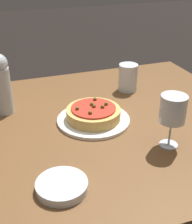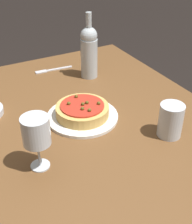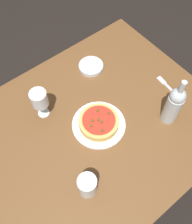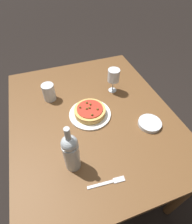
{
  "view_description": "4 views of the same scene",
  "coord_description": "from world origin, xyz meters",
  "views": [
    {
      "loc": [
        -0.34,
        -0.95,
        1.36
      ],
      "look_at": [
        -0.01,
        -0.02,
        0.84
      ],
      "focal_mm": 50.0,
      "sensor_mm": 36.0,
      "label": 1
    },
    {
      "loc": [
        0.89,
        -0.41,
        1.45
      ],
      "look_at": [
        0.05,
        0.04,
        0.83
      ],
      "focal_mm": 50.0,
      "sensor_mm": 36.0,
      "label": 2
    },
    {
      "loc": [
        0.39,
        0.49,
        1.97
      ],
      "look_at": [
        -0.01,
        -0.01,
        0.88
      ],
      "focal_mm": 42.0,
      "sensor_mm": 36.0,
      "label": 3
    },
    {
      "loc": [
        -0.76,
        0.23,
        1.63
      ],
      "look_at": [
        -0.06,
        -0.01,
        0.85
      ],
      "focal_mm": 28.0,
      "sensor_mm": 36.0,
      "label": 4
    }
  ],
  "objects": [
    {
      "name": "dining_table",
      "position": [
        0.0,
        0.0,
        0.69
      ],
      "size": [
        1.26,
        1.04,
        0.78
      ],
      "color": "brown",
      "rests_on": "ground_plane"
    },
    {
      "name": "wine_glass",
      "position": [
        0.17,
        -0.22,
        0.91
      ],
      "size": [
        0.08,
        0.08,
        0.18
      ],
      "color": "silver",
      "rests_on": "dining_table"
    },
    {
      "name": "wine_bottle",
      "position": [
        -0.32,
        0.2,
        0.91
      ],
      "size": [
        0.08,
        0.08,
        0.3
      ],
      "color": "#B2BCC1",
      "rests_on": "dining_table"
    },
    {
      "name": "side_bowl",
      "position": [
        -0.21,
        -0.31,
        0.79
      ],
      "size": [
        0.14,
        0.14,
        0.02
      ],
      "color": "silver",
      "rests_on": "dining_table"
    },
    {
      "name": "pizza",
      "position": [
        -0.01,
        0.01,
        0.81
      ],
      "size": [
        0.2,
        0.2,
        0.06
      ],
      "color": "tan",
      "rests_on": "dinner_plate"
    },
    {
      "name": "water_cup",
      "position": [
        0.23,
        0.24,
        0.84
      ],
      "size": [
        0.08,
        0.08,
        0.12
      ],
      "color": "silver",
      "rests_on": "dining_table"
    },
    {
      "name": "dinner_plate",
      "position": [
        -0.01,
        0.01,
        0.79
      ],
      "size": [
        0.27,
        0.27,
        0.01
      ],
      "color": "white",
      "rests_on": "dining_table"
    }
  ]
}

